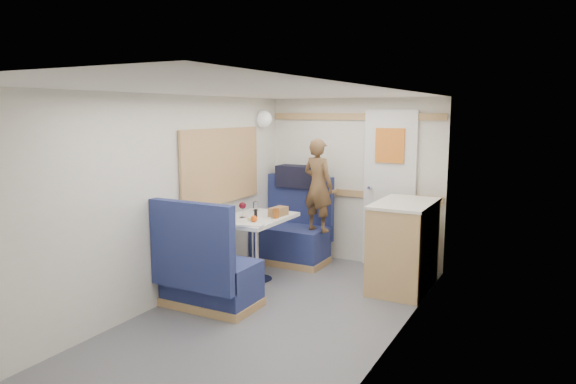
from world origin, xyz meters
The scene contains 26 objects.
floor centered at (0.00, 0.00, 0.00)m, with size 4.50×4.50×0.00m, color #515156.
ceiling centered at (0.00, 0.00, 2.00)m, with size 4.50×4.50×0.00m, color silver.
wall_back centered at (0.00, 2.25, 1.00)m, with size 2.20×0.02×2.00m, color silver.
wall_left centered at (-1.10, 0.00, 1.00)m, with size 0.02×4.50×2.00m, color silver.
wall_right centered at (1.10, 0.00, 1.00)m, with size 0.02×4.50×2.00m, color silver.
oak_trim_low centered at (0.00, 2.23, 0.85)m, with size 2.15×0.02×0.08m, color #A67B4B.
oak_trim_high centered at (0.00, 2.23, 1.78)m, with size 2.15×0.02×0.08m, color #A67B4B.
side_window centered at (-1.08, 1.00, 1.25)m, with size 0.04×1.30×0.72m, color #AFB59A.
rear_door centered at (0.45, 2.22, 0.97)m, with size 0.62×0.12×1.86m.
dinette_table centered at (-0.65, 1.00, 0.57)m, with size 0.62×0.92×0.72m.
bench_far centered at (-0.65, 1.86, 0.30)m, with size 0.90×0.59×1.05m.
bench_near centered at (-0.65, 0.14, 0.30)m, with size 0.90×0.59×1.05m.
ledge centered at (-0.65, 2.12, 0.88)m, with size 0.90×0.14×0.04m, color #A67B4B.
dome_light centered at (-1.04, 1.85, 1.75)m, with size 0.20×0.20×0.20m, color white.
galley_counter centered at (0.82, 1.55, 0.47)m, with size 0.57×0.92×0.92m.
person centered at (-0.27, 1.77, 0.99)m, with size 0.39×0.26×1.08m, color brown.
duffel_bag centered at (-0.68, 2.12, 1.03)m, with size 0.56×0.27×0.27m, color black.
tray centered at (-0.50, 0.71, 0.73)m, with size 0.26×0.35×0.02m, color white.
orange_fruit centered at (-0.48, 0.71, 0.77)m, with size 0.07×0.07×0.07m, color #E3580A.
cheese_block centered at (-0.52, 0.74, 0.75)m, with size 0.09×0.06×0.03m, color #D7CA7C.
wine_glass centered at (-0.75, 0.91, 0.84)m, with size 0.08×0.08×0.17m.
tumbler_left centered at (-0.85, 0.62, 0.78)m, with size 0.07×0.07×0.11m, color white.
tumbler_mid centered at (-0.83, 1.31, 0.77)m, with size 0.06×0.06×0.10m, color white.
beer_glass centered at (-0.43, 1.05, 0.77)m, with size 0.07×0.07×0.10m, color brown.
pepper_grinder centered at (-0.62, 0.97, 0.77)m, with size 0.04×0.04×0.09m, color black.
bread_loaf centered at (-0.46, 1.17, 0.77)m, with size 0.12×0.22×0.09m, color brown.
Camera 1 is at (2.19, -3.60, 1.84)m, focal length 32.00 mm.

